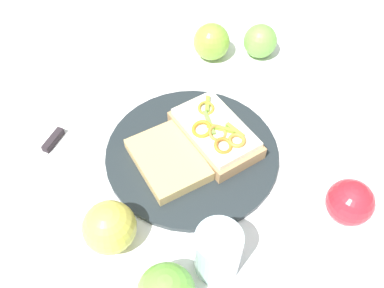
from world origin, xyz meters
The scene contains 10 objects.
ground_plane centered at (0.00, 0.00, 0.00)m, with size 2.00×2.00×0.00m, color white.
plate centered at (0.00, 0.00, 0.01)m, with size 0.31×0.31×0.01m, color #22292E.
sandwich centered at (-0.05, -0.02, 0.03)m, with size 0.16×0.20×0.05m.
bread_slice_side centered at (0.05, 0.02, 0.02)m, with size 0.14×0.10×0.02m, color tan.
apple_1 centered at (-0.22, 0.16, 0.04)m, with size 0.07×0.07×0.07m, color red.
apple_2 centered at (-0.20, -0.25, 0.04)m, with size 0.07×0.07×0.07m, color #70B346.
apple_3 centered at (0.15, 0.14, 0.04)m, with size 0.08×0.08×0.08m, color #CBC04B.
apple_4 centered at (-0.09, -0.27, 0.04)m, with size 0.08×0.08×0.08m, color #81B639.
drinking_glass centered at (0.00, 0.21, 0.05)m, with size 0.07×0.07×0.09m, color silver.
knife centered at (0.26, -0.06, 0.01)m, with size 0.08×0.12×0.01m.
Camera 1 is at (0.08, 0.43, 0.58)m, focal length 37.26 mm.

